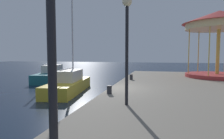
# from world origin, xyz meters

# --- Properties ---
(ground_plane) EXTENTS (120.00, 120.00, 0.00)m
(ground_plane) POSITION_xyz_m (0.00, 0.00, 0.00)
(ground_plane) COLOR #162338
(sailboat_teal) EXTENTS (3.20, 7.57, 6.46)m
(sailboat_teal) POSITION_xyz_m (-8.27, 7.62, 0.63)
(sailboat_teal) COLOR #19606B
(sailboat_teal) RESTS_ON ground
(sailboat_yellow) EXTENTS (2.64, 6.18, 7.19)m
(sailboat_yellow) POSITION_xyz_m (-3.59, 1.97, 0.61)
(sailboat_yellow) COLOR gold
(sailboat_yellow) RESTS_ON ground
(carousel) EXTENTS (5.88, 5.88, 5.55)m
(carousel) POSITION_xyz_m (7.55, 7.09, 4.97)
(carousel) COLOR #B23333
(carousel) RESTS_ON quay_dock
(lamp_post_mid_promenade) EXTENTS (0.36, 0.36, 4.00)m
(lamp_post_mid_promenade) POSITION_xyz_m (1.56, -3.57, 3.56)
(lamp_post_mid_promenade) COLOR black
(lamp_post_mid_promenade) RESTS_ON quay_dock
(bollard_center) EXTENTS (0.24, 0.24, 0.40)m
(bollard_center) POSITION_xyz_m (0.41, -1.73, 1.00)
(bollard_center) COLOR #2D2D33
(bollard_center) RESTS_ON quay_dock
(bollard_north) EXTENTS (0.24, 0.24, 0.40)m
(bollard_north) POSITION_xyz_m (0.70, 3.87, 1.00)
(bollard_north) COLOR #2D2D33
(bollard_north) RESTS_ON quay_dock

